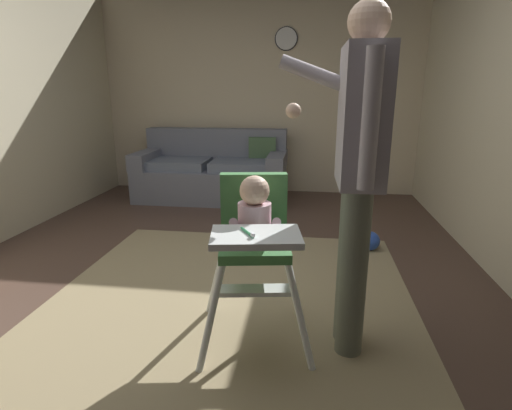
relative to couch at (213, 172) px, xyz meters
name	(u,v)px	position (x,y,z in m)	size (l,w,h in m)	color
ground	(205,294)	(0.52, -2.43, -0.38)	(5.72, 7.44, 0.10)	#4F3A30
wall_far	(259,95)	(0.52, 0.52, 0.95)	(4.92, 0.06, 2.56)	beige
area_rug	(228,306)	(0.73, -2.67, -0.33)	(2.38, 2.68, 0.01)	#958460
couch	(213,172)	(0.00, 0.00, 0.00)	(1.86, 0.86, 0.86)	slate
high_chair	(254,229)	(0.94, -2.97, 0.31)	(0.69, 0.79, 0.94)	white
adult_standing	(358,168)	(1.44, -2.97, 0.64)	(0.51, 0.49, 1.72)	#616657
toy_ball	(370,241)	(1.76, -1.56, -0.25)	(0.17, 0.17, 0.17)	#284CB7
wall_clock	(286,39)	(0.87, 0.48, 1.63)	(0.29, 0.04, 0.29)	white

